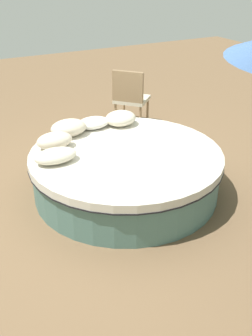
{
  "coord_description": "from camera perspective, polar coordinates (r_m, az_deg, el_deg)",
  "views": [
    {
      "loc": [
        1.96,
        3.72,
        2.59
      ],
      "look_at": [
        0.0,
        0.0,
        0.33
      ],
      "focal_mm": 42.15,
      "sensor_mm": 36.0,
      "label": 1
    }
  ],
  "objects": [
    {
      "name": "throw_pillow_0",
      "position": [
        5.42,
        -0.79,
        7.21
      ],
      "size": [
        0.43,
        0.36,
        0.2
      ],
      "primitive_type": "ellipsoid",
      "color": "beige",
      "rests_on": "round_bed"
    },
    {
      "name": "round_bed",
      "position": [
        4.8,
        0.0,
        -0.49
      ],
      "size": [
        2.31,
        2.31,
        0.54
      ],
      "color": "#4C726B",
      "rests_on": "ground_plane"
    },
    {
      "name": "throw_pillow_3",
      "position": [
        4.82,
        -10.3,
        3.94
      ],
      "size": [
        0.44,
        0.29,
        0.19
      ],
      "primitive_type": "ellipsoid",
      "color": "beige",
      "rests_on": "round_bed"
    },
    {
      "name": "throw_pillow_4",
      "position": [
        4.48,
        -10.15,
        1.76
      ],
      "size": [
        0.49,
        0.3,
        0.16
      ],
      "primitive_type": "ellipsoid",
      "color": "beige",
      "rests_on": "round_bed"
    },
    {
      "name": "ground_plane",
      "position": [
        4.94,
        0.0,
        -3.32
      ],
      "size": [
        16.0,
        16.0,
        0.0
      ],
      "primitive_type": "plane",
      "color": "brown"
    },
    {
      "name": "throw_pillow_2",
      "position": [
        5.13,
        -8.29,
        5.78
      ],
      "size": [
        0.47,
        0.33,
        0.22
      ],
      "primitive_type": "ellipsoid",
      "color": "beige",
      "rests_on": "round_bed"
    },
    {
      "name": "patio_chair",
      "position": [
        6.66,
        0.59,
        10.55
      ],
      "size": [
        0.72,
        0.72,
        0.98
      ],
      "rotation": [
        0.0,
        0.0,
        2.32
      ],
      "color": "#997A56",
      "rests_on": "ground_plane"
    },
    {
      "name": "throw_pillow_1",
      "position": [
        5.35,
        -4.76,
        6.53
      ],
      "size": [
        0.44,
        0.3,
        0.15
      ],
      "primitive_type": "ellipsoid",
      "color": "white",
      "rests_on": "round_bed"
    }
  ]
}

